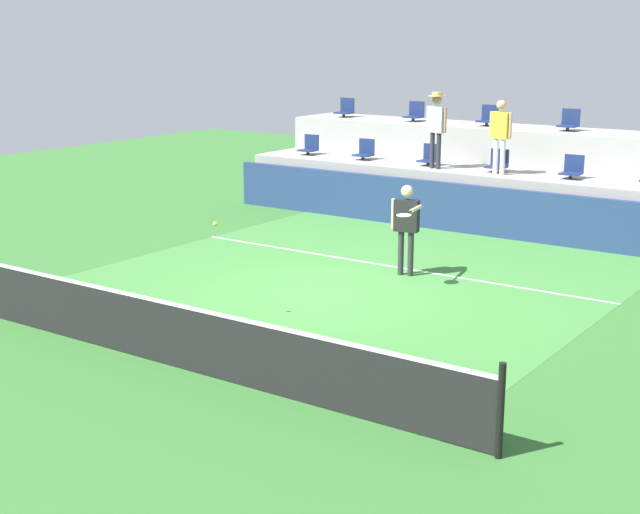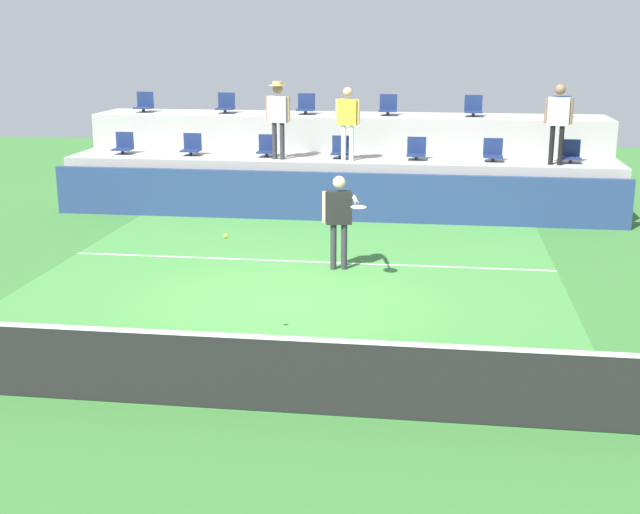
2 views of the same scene
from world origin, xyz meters
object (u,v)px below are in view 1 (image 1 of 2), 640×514
(stadium_chair_lower_center, at_px, (498,163))
(stadium_chair_lower_far_left, at_px, (310,146))
(stadium_chair_upper_far_left, at_px, (345,109))
(spectator_with_hat, at_px, (436,122))
(stadium_chair_lower_mid_right, at_px, (572,169))
(tennis_ball, at_px, (215,224))
(stadium_chair_upper_mid_right, at_px, (569,122))
(stadium_chair_upper_left, at_px, (415,113))
(stadium_chair_lower_left, at_px, (365,151))
(tennis_player, at_px, (406,221))
(spectator_leaning_on_rail, at_px, (500,130))
(stadium_chair_upper_mid_left, at_px, (488,117))
(stadium_chair_lower_mid_left, at_px, (430,157))

(stadium_chair_lower_center, bearing_deg, stadium_chair_lower_far_left, 180.00)
(stadium_chair_upper_far_left, xyz_separation_m, spectator_with_hat, (3.99, -2.18, 0.04))
(stadium_chair_lower_mid_right, distance_m, spectator_with_hat, 3.35)
(stadium_chair_lower_far_left, height_order, spectator_with_hat, spectator_with_hat)
(stadium_chair_upper_far_left, relative_size, tennis_ball, 7.65)
(stadium_chair_upper_mid_right, distance_m, tennis_ball, 11.28)
(stadium_chair_lower_mid_right, relative_size, stadium_chair_upper_left, 1.00)
(stadium_chair_lower_left, height_order, stadium_chair_lower_center, same)
(stadium_chair_upper_far_left, bearing_deg, stadium_chair_lower_center, -18.37)
(stadium_chair_lower_far_left, height_order, stadium_chair_lower_center, same)
(stadium_chair_lower_left, xyz_separation_m, stadium_chair_upper_mid_right, (4.62, 1.80, 0.85))
(tennis_player, bearing_deg, spectator_leaning_on_rail, 94.67)
(stadium_chair_lower_mid_right, bearing_deg, stadium_chair_upper_far_left, 165.95)
(stadium_chair_upper_mid_left, bearing_deg, stadium_chair_lower_mid_right, -31.92)
(stadium_chair_lower_left, bearing_deg, spectator_leaning_on_rail, -5.72)
(tennis_player, xyz_separation_m, spectator_leaning_on_rail, (-0.40, 4.89, 1.22))
(stadium_chair_lower_far_left, height_order, tennis_ball, stadium_chair_lower_far_left)
(tennis_ball, bearing_deg, tennis_player, 76.10)
(stadium_chair_lower_center, distance_m, spectator_leaning_on_rail, 0.90)
(stadium_chair_lower_far_left, relative_size, stadium_chair_lower_left, 1.00)
(stadium_chair_lower_far_left, bearing_deg, stadium_chair_lower_mid_right, 0.00)
(stadium_chair_lower_mid_left, height_order, stadium_chair_upper_left, stadium_chair_upper_left)
(stadium_chair_lower_mid_left, xyz_separation_m, spectator_with_hat, (0.35, -0.38, 0.89))
(stadium_chair_upper_far_left, relative_size, spectator_with_hat, 0.29)
(stadium_chair_lower_mid_left, bearing_deg, stadium_chair_lower_mid_right, 0.00)
(stadium_chair_upper_mid_left, distance_m, tennis_player, 7.39)
(stadium_chair_upper_far_left, bearing_deg, stadium_chair_lower_left, -45.29)
(stadium_chair_upper_left, bearing_deg, tennis_ball, -75.90)
(stadium_chair_lower_center, bearing_deg, spectator_leaning_on_rail, -63.18)
(tennis_player, xyz_separation_m, tennis_ball, (-1.01, -4.09, 0.52))
(tennis_player, height_order, spectator_with_hat, spectator_with_hat)
(stadium_chair_lower_left, relative_size, stadium_chair_lower_center, 1.00)
(stadium_chair_upper_mid_left, relative_size, stadium_chair_upper_mid_right, 1.00)
(stadium_chair_lower_far_left, xyz_separation_m, stadium_chair_upper_mid_right, (6.34, 1.80, 0.85))
(stadium_chair_upper_mid_left, bearing_deg, stadium_chair_upper_left, 180.00)
(spectator_with_hat, bearing_deg, stadium_chair_upper_left, 129.43)
(stadium_chair_lower_mid_left, relative_size, stadium_chair_lower_mid_right, 1.00)
(stadium_chair_lower_far_left, bearing_deg, stadium_chair_lower_left, 0.00)
(stadium_chair_lower_mid_left, height_order, tennis_ball, stadium_chair_lower_mid_left)
(stadium_chair_upper_mid_left, height_order, stadium_chair_upper_mid_right, same)
(spectator_leaning_on_rail, bearing_deg, stadium_chair_lower_mid_left, 168.98)
(stadium_chair_lower_center, relative_size, stadium_chair_upper_mid_left, 1.00)
(stadium_chair_lower_left, distance_m, spectator_with_hat, 2.42)
(stadium_chair_lower_far_left, xyz_separation_m, stadium_chair_lower_left, (1.72, 0.00, 0.00))
(tennis_player, bearing_deg, stadium_chair_upper_left, 118.37)
(stadium_chair_lower_left, distance_m, stadium_chair_upper_mid_right, 5.03)
(stadium_chair_lower_mid_right, relative_size, tennis_player, 0.31)
(stadium_chair_upper_mid_right, xyz_separation_m, spectator_leaning_on_rail, (-0.79, -2.18, -0.06))
(stadium_chair_lower_far_left, bearing_deg, spectator_with_hat, -5.58)
(stadium_chair_upper_mid_right, bearing_deg, spectator_leaning_on_rail, -109.85)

